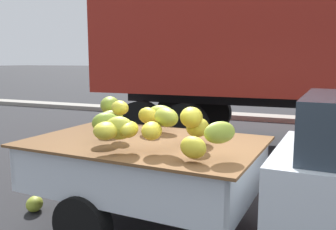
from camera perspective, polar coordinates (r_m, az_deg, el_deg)
The scene contains 3 objects.
curb_strip at distance 12.54m, azimuth 18.81°, elevation -0.63°, with size 80.00×0.80×0.16m, color gray.
pickup_truck at distance 3.74m, azimuth 21.47°, elevation -9.35°, with size 4.75×1.99×1.70m.
fallen_banana_bunch_near_tailgate at distance 5.28m, azimuth -20.39°, elevation -13.06°, with size 0.29×0.22×0.20m, color #92A12C.
Camera 1 is at (0.84, -3.38, 2.01)m, focal length 38.48 mm.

